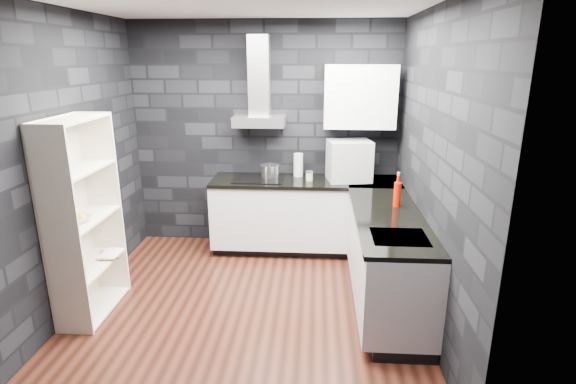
# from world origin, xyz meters

# --- Properties ---
(ground) EXTENTS (3.20, 3.20, 0.00)m
(ground) POSITION_xyz_m (0.00, 0.00, 0.00)
(ground) COLOR #3F1B12
(ceiling) EXTENTS (3.20, 3.20, 0.00)m
(ceiling) POSITION_xyz_m (0.00, 0.00, 2.70)
(ceiling) COLOR silver
(wall_back) EXTENTS (3.20, 0.05, 2.70)m
(wall_back) POSITION_xyz_m (0.00, 1.62, 1.35)
(wall_back) COLOR black
(wall_back) RESTS_ON ground
(wall_front) EXTENTS (3.20, 0.05, 2.70)m
(wall_front) POSITION_xyz_m (0.00, -1.62, 1.35)
(wall_front) COLOR black
(wall_front) RESTS_ON ground
(wall_left) EXTENTS (0.05, 3.20, 2.70)m
(wall_left) POSITION_xyz_m (-1.62, 0.00, 1.35)
(wall_left) COLOR black
(wall_left) RESTS_ON ground
(wall_right) EXTENTS (0.05, 3.20, 2.70)m
(wall_right) POSITION_xyz_m (1.62, 0.00, 1.35)
(wall_right) COLOR black
(wall_right) RESTS_ON ground
(toekick_back) EXTENTS (2.18, 0.50, 0.10)m
(toekick_back) POSITION_xyz_m (0.50, 1.34, 0.05)
(toekick_back) COLOR black
(toekick_back) RESTS_ON ground
(toekick_right) EXTENTS (0.50, 1.78, 0.10)m
(toekick_right) POSITION_xyz_m (1.34, 0.10, 0.05)
(toekick_right) COLOR black
(toekick_right) RESTS_ON ground
(counter_back_cab) EXTENTS (2.20, 0.60, 0.76)m
(counter_back_cab) POSITION_xyz_m (0.50, 1.30, 0.48)
(counter_back_cab) COLOR silver
(counter_back_cab) RESTS_ON ground
(counter_right_cab) EXTENTS (0.60, 1.80, 0.76)m
(counter_right_cab) POSITION_xyz_m (1.30, 0.10, 0.48)
(counter_right_cab) COLOR silver
(counter_right_cab) RESTS_ON ground
(counter_back_top) EXTENTS (2.20, 0.62, 0.04)m
(counter_back_top) POSITION_xyz_m (0.50, 1.29, 0.88)
(counter_back_top) COLOR black
(counter_back_top) RESTS_ON counter_back_cab
(counter_right_top) EXTENTS (0.62, 1.80, 0.04)m
(counter_right_top) POSITION_xyz_m (1.29, 0.10, 0.88)
(counter_right_top) COLOR black
(counter_right_top) RESTS_ON counter_right_cab
(counter_corner_top) EXTENTS (0.62, 0.62, 0.04)m
(counter_corner_top) POSITION_xyz_m (1.30, 1.30, 0.88)
(counter_corner_top) COLOR black
(counter_corner_top) RESTS_ON counter_right_cab
(hood_body) EXTENTS (0.60, 0.34, 0.12)m
(hood_body) POSITION_xyz_m (-0.05, 1.43, 1.56)
(hood_body) COLOR silver
(hood_body) RESTS_ON wall_back
(hood_chimney) EXTENTS (0.24, 0.20, 0.90)m
(hood_chimney) POSITION_xyz_m (-0.05, 1.50, 2.07)
(hood_chimney) COLOR silver
(hood_chimney) RESTS_ON hood_body
(upper_cabinet) EXTENTS (0.80, 0.35, 0.70)m
(upper_cabinet) POSITION_xyz_m (1.10, 1.43, 1.85)
(upper_cabinet) COLOR white
(upper_cabinet) RESTS_ON wall_back
(cooktop) EXTENTS (0.58, 0.50, 0.01)m
(cooktop) POSITION_xyz_m (-0.05, 1.30, 0.91)
(cooktop) COLOR black
(cooktop) RESTS_ON counter_back_top
(sink_rim) EXTENTS (0.44, 0.40, 0.01)m
(sink_rim) POSITION_xyz_m (1.30, -0.40, 0.89)
(sink_rim) COLOR silver
(sink_rim) RESTS_ON counter_right_top
(pot) EXTENTS (0.25, 0.25, 0.13)m
(pot) POSITION_xyz_m (0.08, 1.37, 0.98)
(pot) COLOR silver
(pot) RESTS_ON cooktop
(glass_vase) EXTENTS (0.12, 0.12, 0.28)m
(glass_vase) POSITION_xyz_m (0.41, 1.45, 1.04)
(glass_vase) COLOR #B4BDC1
(glass_vase) RESTS_ON counter_back_top
(storage_jar) EXTENTS (0.10, 0.10, 0.10)m
(storage_jar) POSITION_xyz_m (0.55, 1.26, 0.95)
(storage_jar) COLOR tan
(storage_jar) RESTS_ON counter_back_top
(utensil_crock) EXTENTS (0.12, 0.12, 0.13)m
(utensil_crock) POSITION_xyz_m (0.89, 1.24, 0.96)
(utensil_crock) COLOR silver
(utensil_crock) RESTS_ON counter_back_top
(appliance_garage) EXTENTS (0.53, 0.45, 0.48)m
(appliance_garage) POSITION_xyz_m (1.00, 1.31, 1.12)
(appliance_garage) COLOR #A8ABB1
(appliance_garage) RESTS_ON counter_back_top
(red_bottle) EXTENTS (0.08, 0.08, 0.24)m
(red_bottle) POSITION_xyz_m (1.40, 0.37, 1.02)
(red_bottle) COLOR #B81100
(red_bottle) RESTS_ON counter_right_top
(bookshelf) EXTENTS (0.58, 0.87, 1.80)m
(bookshelf) POSITION_xyz_m (-1.42, -0.18, 0.90)
(bookshelf) COLOR beige
(bookshelf) RESTS_ON ground
(fruit_bowl) EXTENTS (0.28, 0.28, 0.05)m
(fruit_bowl) POSITION_xyz_m (-1.42, -0.27, 0.94)
(fruit_bowl) COLOR silver
(fruit_bowl) RESTS_ON bookshelf
(book_red) EXTENTS (0.16, 0.09, 0.23)m
(book_red) POSITION_xyz_m (-1.41, -0.01, 0.57)
(book_red) COLOR maroon
(book_red) RESTS_ON bookshelf
(book_second) EXTENTS (0.18, 0.02, 0.24)m
(book_second) POSITION_xyz_m (-1.40, 0.02, 0.59)
(book_second) COLOR #B2B2B2
(book_second) RESTS_ON bookshelf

